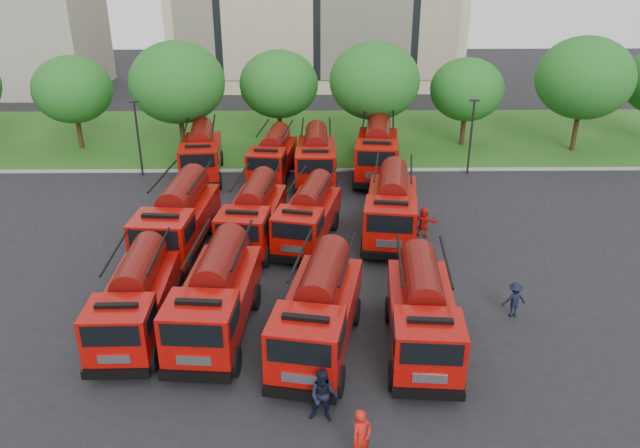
# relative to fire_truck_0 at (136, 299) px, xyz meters

# --- Properties ---
(ground) EXTENTS (140.00, 140.00, 0.00)m
(ground) POSITION_rel_fire_truck_0_xyz_m (5.59, 1.33, -1.57)
(ground) COLOR black
(ground) RESTS_ON ground
(lawn) EXTENTS (70.00, 16.00, 0.12)m
(lawn) POSITION_rel_fire_truck_0_xyz_m (5.59, 27.33, -1.51)
(lawn) COLOR #244F15
(lawn) RESTS_ON ground
(curb) EXTENTS (70.00, 0.30, 0.14)m
(curb) POSITION_rel_fire_truck_0_xyz_m (5.59, 19.23, -1.50)
(curb) COLOR gray
(curb) RESTS_ON ground
(side_building) EXTENTS (18.00, 12.00, 10.00)m
(side_building) POSITION_rel_fire_truck_0_xyz_m (-24.41, 45.33, 3.43)
(side_building) COLOR gray
(side_building) RESTS_ON ground
(tree_1) EXTENTS (5.71, 5.71, 6.98)m
(tree_1) POSITION_rel_fire_truck_0_xyz_m (-10.41, 24.33, 2.98)
(tree_1) COLOR #382314
(tree_1) RESTS_ON ground
(tree_2) EXTENTS (6.72, 6.72, 8.22)m
(tree_2) POSITION_rel_fire_truck_0_xyz_m (-2.41, 22.83, 3.79)
(tree_2) COLOR #382314
(tree_2) RESTS_ON ground
(tree_3) EXTENTS (5.88, 5.88, 7.19)m
(tree_3) POSITION_rel_fire_truck_0_xyz_m (4.59, 25.33, 3.11)
(tree_3) COLOR #382314
(tree_3) RESTS_ON ground
(tree_4) EXTENTS (6.55, 6.55, 8.01)m
(tree_4) POSITION_rel_fire_truck_0_xyz_m (11.59, 23.83, 3.65)
(tree_4) COLOR #382314
(tree_4) RESTS_ON ground
(tree_5) EXTENTS (5.46, 5.46, 6.68)m
(tree_5) POSITION_rel_fire_truck_0_xyz_m (18.59, 24.83, 2.78)
(tree_5) COLOR #382314
(tree_5) RESTS_ON ground
(tree_6) EXTENTS (6.89, 6.89, 8.42)m
(tree_6) POSITION_rel_fire_truck_0_xyz_m (26.59, 23.33, 3.92)
(tree_6) COLOR #382314
(tree_6) RESTS_ON ground
(lamp_post_0) EXTENTS (0.60, 0.25, 5.11)m
(lamp_post_0) POSITION_rel_fire_truck_0_xyz_m (-4.41, 18.53, 1.33)
(lamp_post_0) COLOR black
(lamp_post_0) RESTS_ON ground
(lamp_post_1) EXTENTS (0.60, 0.25, 5.11)m
(lamp_post_1) POSITION_rel_fire_truck_0_xyz_m (17.59, 18.53, 1.33)
(lamp_post_1) COLOR black
(lamp_post_1) RESTS_ON ground
(fire_truck_0) EXTENTS (2.60, 6.89, 3.12)m
(fire_truck_0) POSITION_rel_fire_truck_0_xyz_m (0.00, 0.00, 0.00)
(fire_truck_0) COLOR black
(fire_truck_0) RESTS_ON ground
(fire_truck_1) EXTENTS (3.19, 7.58, 3.36)m
(fire_truck_1) POSITION_rel_fire_truck_0_xyz_m (3.19, 0.01, 0.12)
(fire_truck_1) COLOR black
(fire_truck_1) RESTS_ON ground
(fire_truck_2) EXTENTS (3.87, 7.68, 3.34)m
(fire_truck_2) POSITION_rel_fire_truck_0_xyz_m (7.24, -1.07, 0.11)
(fire_truck_2) COLOR black
(fire_truck_2) RESTS_ON ground
(fire_truck_3) EXTENTS (3.04, 7.21, 3.20)m
(fire_truck_3) POSITION_rel_fire_truck_0_xyz_m (11.20, -1.17, 0.04)
(fire_truck_3) COLOR black
(fire_truck_3) RESTS_ON ground
(fire_truck_4) EXTENTS (3.34, 7.88, 3.49)m
(fire_truck_4) POSITION_rel_fire_truck_0_xyz_m (0.28, 7.41, 0.19)
(fire_truck_4) COLOR black
(fire_truck_4) RESTS_ON ground
(fire_truck_5) EXTENTS (3.26, 7.19, 3.16)m
(fire_truck_5) POSITION_rel_fire_truck_0_xyz_m (3.97, 8.18, 0.02)
(fire_truck_5) COLOR black
(fire_truck_5) RESTS_ON ground
(fire_truck_6) EXTENTS (3.73, 6.97, 3.02)m
(fire_truck_6) POSITION_rel_fire_truck_0_xyz_m (6.81, 8.31, -0.05)
(fire_truck_6) COLOR black
(fire_truck_6) RESTS_ON ground
(fire_truck_7) EXTENTS (3.61, 7.71, 3.38)m
(fire_truck_7) POSITION_rel_fire_truck_0_xyz_m (11.22, 8.96, 0.13)
(fire_truck_7) COLOR black
(fire_truck_7) RESTS_ON ground
(fire_truck_8) EXTENTS (3.20, 7.33, 3.24)m
(fire_truck_8) POSITION_rel_fire_truck_0_xyz_m (-0.33, 18.44, 0.06)
(fire_truck_8) COLOR black
(fire_truck_8) RESTS_ON ground
(fire_truck_9) EXTENTS (3.14, 6.92, 3.04)m
(fire_truck_9) POSITION_rel_fire_truck_0_xyz_m (4.47, 17.92, -0.04)
(fire_truck_9) COLOR black
(fire_truck_9) RESTS_ON ground
(fire_truck_10) EXTENTS (2.76, 7.24, 3.27)m
(fire_truck_10) POSITION_rel_fire_truck_0_xyz_m (7.30, 17.32, 0.08)
(fire_truck_10) COLOR black
(fire_truck_10) RESTS_ON ground
(fire_truck_11) EXTENTS (3.58, 7.99, 3.52)m
(fire_truck_11) POSITION_rel_fire_truck_0_xyz_m (11.38, 18.41, 0.20)
(fire_truck_11) COLOR black
(fire_truck_11) RESTS_ON ground
(firefighter_1) EXTENTS (1.04, 0.70, 1.98)m
(firefighter_1) POSITION_rel_fire_truck_0_xyz_m (7.35, -5.17, -1.57)
(firefighter_1) COLOR black
(firefighter_1) RESTS_ON ground
(firefighter_2) EXTENTS (1.02, 1.28, 1.91)m
(firefighter_2) POSITION_rel_fire_truck_0_xyz_m (10.32, -1.82, -1.57)
(firefighter_2) COLOR #B6150E
(firefighter_2) RESTS_ON ground
(firefighter_3) EXTENTS (1.09, 0.68, 1.58)m
(firefighter_3) POSITION_rel_fire_truck_0_xyz_m (15.48, 1.00, -1.57)
(firefighter_3) COLOR black
(firefighter_3) RESTS_ON ground
(firefighter_4) EXTENTS (1.13, 1.02, 1.94)m
(firefighter_4) POSITION_rel_fire_truck_0_xyz_m (3.92, 4.72, -1.57)
(firefighter_4) COLOR black
(firefighter_4) RESTS_ON ground
(firefighter_5) EXTENTS (1.68, 1.15, 1.67)m
(firefighter_5) POSITION_rel_fire_truck_0_xyz_m (12.96, 8.81, -1.57)
(firefighter_5) COLOR #B6150E
(firefighter_5) RESTS_ON ground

